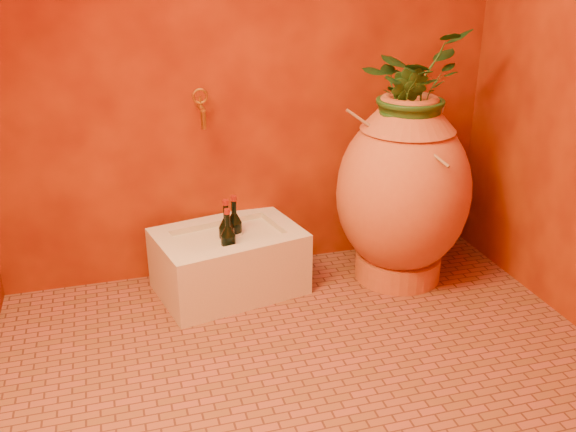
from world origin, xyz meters
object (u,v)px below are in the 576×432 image
object	(u,v)px
stone_basin	(229,262)
wall_tap	(201,106)
amphora	(403,191)
wine_bottle_b	(235,234)
wine_bottle_c	(227,240)
wine_bottle_a	(229,247)

from	to	relation	value
stone_basin	wall_tap	world-z (taller)	wall_tap
amphora	wine_bottle_b	size ratio (longest dim) A/B	3.03
wine_bottle_c	wall_tap	world-z (taller)	wall_tap
stone_basin	wine_bottle_a	bearing A→B (deg)	-99.84
amphora	wine_bottle_a	world-z (taller)	amphora
wine_bottle_b	wine_bottle_c	xyz separation A→B (m)	(-0.05, -0.05, 0.00)
wine_bottle_b	wine_bottle_c	bearing A→B (deg)	-132.14
stone_basin	wine_bottle_a	size ratio (longest dim) A/B	2.55
wine_bottle_a	wine_bottle_b	size ratio (longest dim) A/B	0.96
stone_basin	wine_bottle_c	bearing A→B (deg)	-110.49
amphora	wine_bottle_c	xyz separation A→B (m)	(-0.87, 0.07, -0.18)
wine_bottle_b	wine_bottle_c	size ratio (longest dim) A/B	0.98
amphora	wine_bottle_a	distance (m)	0.90
wine_bottle_a	wine_bottle_c	xyz separation A→B (m)	(0.01, 0.07, 0.01)
stone_basin	wall_tap	xyz separation A→B (m)	(-0.07, 0.16, 0.74)
wine_bottle_b	wall_tap	xyz separation A→B (m)	(-0.11, 0.14, 0.61)
wine_bottle_a	wine_bottle_c	distance (m)	0.07
wine_bottle_a	wine_bottle_b	xyz separation A→B (m)	(0.06, 0.12, 0.00)
wall_tap	amphora	bearing A→B (deg)	-15.68
wine_bottle_b	wall_tap	distance (m)	0.63
stone_basin	amphora	bearing A→B (deg)	-6.64
stone_basin	wine_bottle_c	world-z (taller)	wine_bottle_c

